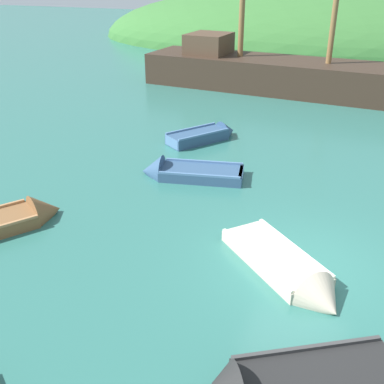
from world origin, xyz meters
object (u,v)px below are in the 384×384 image
rowboat_outer_left (291,275)px  rowboat_center (184,174)px  rowboat_near_dock (206,136)px  sailing_ship (274,79)px

rowboat_outer_left → rowboat_center: rowboat_center is taller
rowboat_outer_left → rowboat_near_dock: bearing=163.8°
rowboat_outer_left → sailing_ship: bearing=145.9°
rowboat_near_dock → sailing_ship: bearing=29.7°
rowboat_near_dock → rowboat_center: (0.48, -3.60, -0.05)m
sailing_ship → rowboat_near_dock: bearing=-90.0°
rowboat_near_dock → rowboat_center: bearing=-137.5°
sailing_ship → rowboat_near_dock: sailing_ship is taller
sailing_ship → rowboat_center: sailing_ship is taller
sailing_ship → rowboat_center: size_ratio=5.03×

